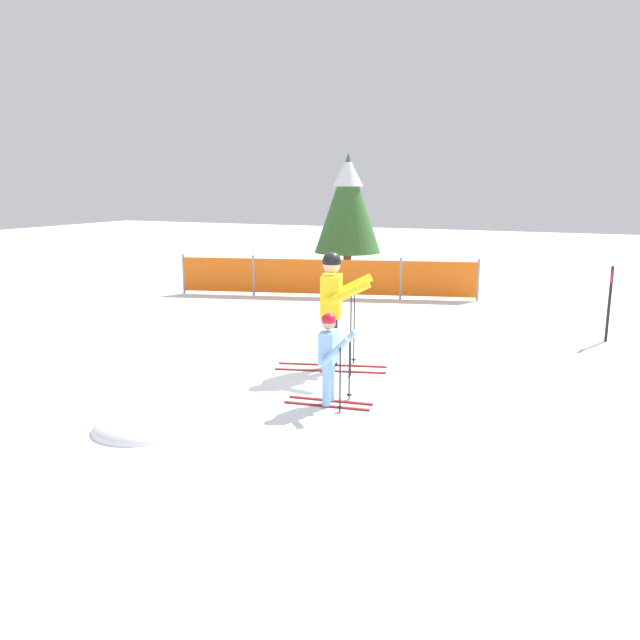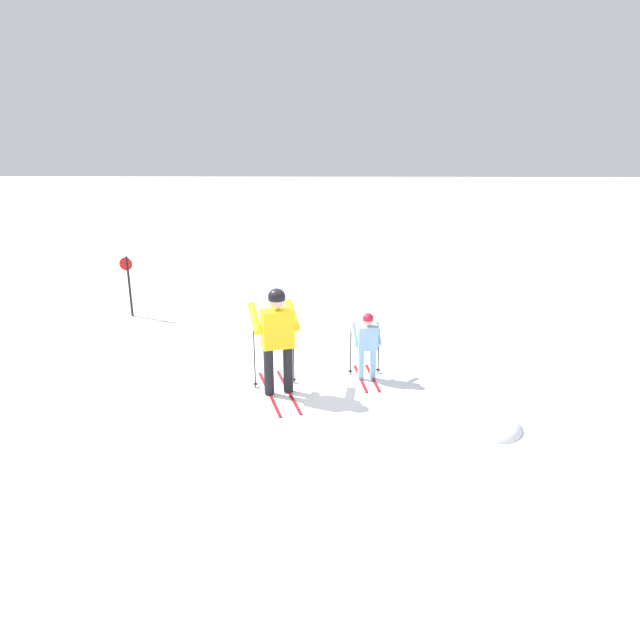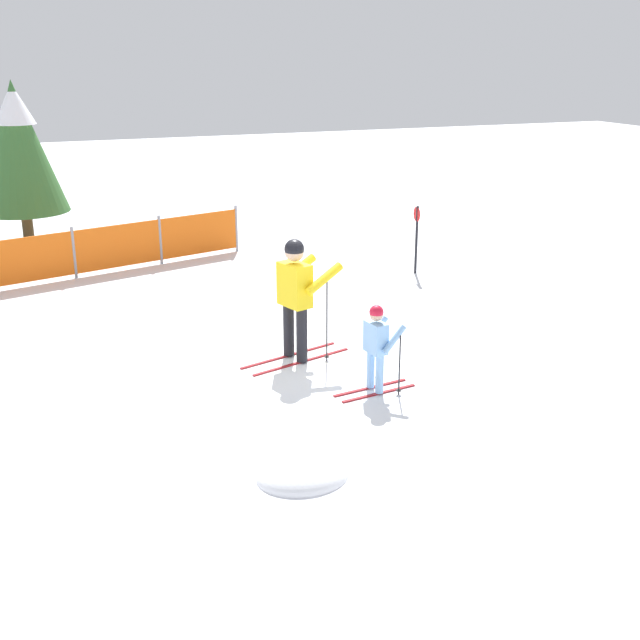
# 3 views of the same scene
# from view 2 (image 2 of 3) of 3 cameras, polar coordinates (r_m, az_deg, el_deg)

# --- Properties ---
(ground_plane) EXTENTS (60.00, 60.00, 0.00)m
(ground_plane) POSITION_cam_2_polar(r_m,az_deg,el_deg) (10.22, -4.05, -6.05)
(ground_plane) COLOR white
(skier_adult) EXTENTS (1.67, 0.91, 1.73)m
(skier_adult) POSITION_cam_2_polar(r_m,az_deg,el_deg) (9.60, -3.94, -1.03)
(skier_adult) COLOR maroon
(skier_adult) RESTS_ON ground_plane
(skier_child) EXTENTS (1.11, 0.54, 1.15)m
(skier_child) POSITION_cam_2_polar(r_m,az_deg,el_deg) (10.23, 4.35, -1.91)
(skier_child) COLOR maroon
(skier_child) RESTS_ON ground_plane
(trail_marker) EXTENTS (0.05, 0.28, 1.32)m
(trail_marker) POSITION_cam_2_polar(r_m,az_deg,el_deg) (13.81, -17.12, 3.56)
(trail_marker) COLOR black
(trail_marker) RESTS_ON ground_plane
(snow_mound) EXTENTS (0.96, 0.82, 0.39)m
(snow_mound) POSITION_cam_2_polar(r_m,az_deg,el_deg) (9.32, 15.41, -9.39)
(snow_mound) COLOR white
(snow_mound) RESTS_ON ground_plane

